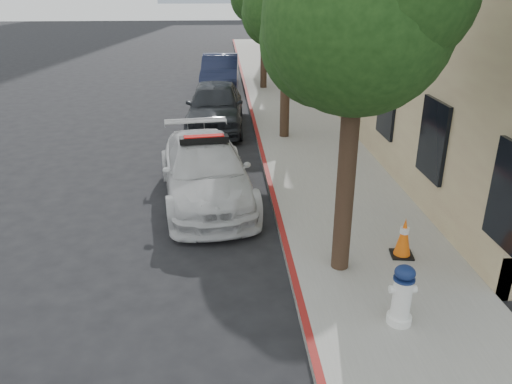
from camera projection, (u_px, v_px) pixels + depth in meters
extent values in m
plane|color=black|center=(181.00, 227.00, 10.44)|extent=(120.00, 120.00, 0.00)
cube|color=gray|center=(289.00, 109.00, 19.83)|extent=(3.20, 50.00, 0.15)
cube|color=maroon|center=(251.00, 109.00, 19.73)|extent=(0.12, 50.00, 0.15)
cylinder|color=black|center=(346.00, 178.00, 8.09)|extent=(0.30, 0.30, 3.30)
sphere|color=#173711|center=(358.00, 19.00, 7.13)|extent=(2.80, 2.80, 2.80)
sphere|color=#173711|center=(329.00, 39.00, 7.50)|extent=(2.10, 2.10, 2.10)
cylinder|color=black|center=(285.00, 86.00, 15.46)|extent=(0.30, 0.30, 3.19)
sphere|color=#173711|center=(287.00, 4.00, 14.53)|extent=(2.60, 2.60, 2.60)
sphere|color=#173711|center=(274.00, 14.00, 14.90)|extent=(1.95, 1.95, 1.95)
cylinder|color=black|center=(264.00, 50.00, 22.76)|extent=(0.30, 0.30, 3.41)
imported|color=silver|center=(205.00, 171.00, 11.55)|extent=(2.57, 5.04, 1.40)
cube|color=black|center=(204.00, 139.00, 11.25)|extent=(1.13, 0.42, 0.14)
cube|color=#A50A07|center=(204.00, 137.00, 11.23)|extent=(0.92, 0.34, 0.06)
imported|color=#212429|center=(215.00, 106.00, 17.16)|extent=(2.07, 4.77, 1.60)
imported|color=#161C37|center=(220.00, 72.00, 23.60)|extent=(1.88, 4.83, 1.57)
cylinder|color=white|center=(399.00, 319.00, 7.28)|extent=(0.36, 0.36, 0.11)
cylinder|color=white|center=(402.00, 298.00, 7.14)|extent=(0.27, 0.27, 0.63)
ellipsoid|color=navy|center=(405.00, 273.00, 6.97)|extent=(0.30, 0.30, 0.21)
cylinder|color=white|center=(403.00, 289.00, 7.08)|extent=(0.39, 0.13, 0.11)
cylinder|color=white|center=(403.00, 289.00, 7.08)|extent=(0.12, 0.21, 0.11)
cube|color=black|center=(402.00, 254.00, 9.07)|extent=(0.44, 0.44, 0.03)
cone|color=#FF650D|center=(404.00, 236.00, 8.93)|extent=(0.30, 0.30, 0.71)
cylinder|color=white|center=(405.00, 230.00, 8.88)|extent=(0.16, 0.16, 0.11)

